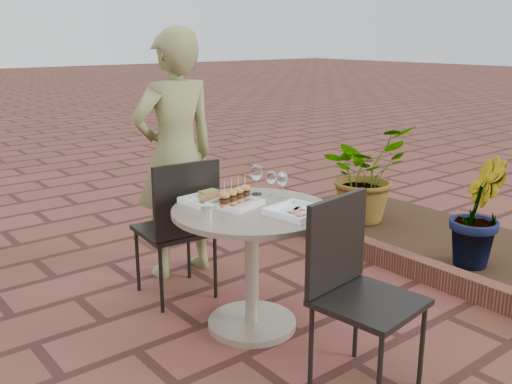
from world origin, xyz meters
TOP-DOWN VIEW (x-y plane):
  - ground at (0.00, 0.00)m, footprint 60.00×60.00m
  - cafe_table at (0.25, 0.23)m, footprint 0.90×0.90m
  - chair_far at (0.12, 0.80)m, footprint 0.48×0.48m
  - chair_near at (0.29, -0.49)m, footprint 0.49×0.49m
  - diner at (0.34, 1.20)m, footprint 0.64×0.44m
  - plate_salmon at (0.12, 0.47)m, footprint 0.29×0.29m
  - plate_sliders at (0.20, 0.33)m, footprint 0.31×0.31m
  - plate_tuna at (0.37, 0.00)m, footprint 0.31×0.31m
  - wine_glass_right at (0.51, 0.27)m, footprint 0.07×0.07m
  - wine_glass_mid at (0.46, 0.45)m, footprint 0.08×0.08m
  - wine_glass_far at (0.51, 0.37)m, footprint 0.07×0.07m
  - steel_ramekin at (-0.03, 0.27)m, footprint 0.08×0.08m
  - cutlery_set at (0.51, 0.09)m, footprint 0.17×0.25m
  - planter_curb at (1.60, 0.30)m, footprint 0.12×3.00m
  - mulch_bed at (2.30, 0.30)m, footprint 1.30×3.00m
  - potted_plant_a at (2.17, 1.06)m, footprint 0.79×0.69m
  - potted_plant_b at (2.00, -0.12)m, footprint 0.53×0.49m

SIDE VIEW (x-z plane):
  - ground at x=0.00m, z-range 0.00..0.00m
  - mulch_bed at x=2.30m, z-range 0.00..0.06m
  - planter_curb at x=1.60m, z-range 0.00..0.15m
  - potted_plant_b at x=2.00m, z-range 0.06..0.84m
  - cafe_table at x=0.25m, z-range 0.12..0.85m
  - potted_plant_a at x=2.17m, z-range 0.06..0.92m
  - chair_far at x=0.12m, z-range 0.08..1.01m
  - chair_near at x=0.29m, z-range 0.08..1.01m
  - cutlery_set at x=0.51m, z-range 0.73..0.73m
  - plate_tuna at x=0.37m, z-range 0.73..0.76m
  - plate_salmon at x=0.12m, z-range 0.71..0.79m
  - steel_ramekin at x=-0.03m, z-range 0.73..0.78m
  - plate_sliders at x=0.20m, z-range 0.69..0.85m
  - wine_glass_far at x=0.51m, z-range 0.76..0.92m
  - wine_glass_right at x=0.51m, z-range 0.76..0.93m
  - wine_glass_mid at x=0.46m, z-range 0.77..0.95m
  - diner at x=0.34m, z-range 0.00..1.72m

